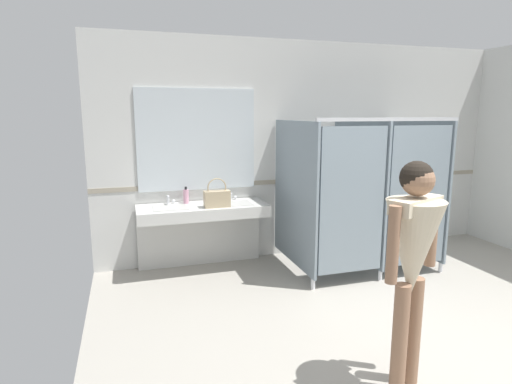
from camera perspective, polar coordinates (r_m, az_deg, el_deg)
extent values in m
cube|color=#9E998E|center=(4.12, 26.92, -20.19)|extent=(6.14, 6.47, 0.10)
cube|color=silver|center=(6.07, 8.20, 5.73)|extent=(6.14, 0.12, 2.95)
cube|color=#9E937F|center=(6.06, 8.35, 1.67)|extent=(6.14, 0.01, 0.06)
cube|color=silver|center=(5.30, -7.24, -2.54)|extent=(1.62, 0.59, 0.14)
cube|color=silver|center=(5.65, -7.60, -6.18)|extent=(1.62, 0.08, 0.71)
cube|color=#ADADA8|center=(5.21, -11.58, -2.67)|extent=(0.42, 0.33, 0.11)
cylinder|color=silver|center=(5.42, -11.88, -1.03)|extent=(0.04, 0.04, 0.11)
cylinder|color=silver|center=(5.35, -11.84, -0.67)|extent=(0.03, 0.11, 0.03)
sphere|color=silver|center=(5.44, -11.14, -1.23)|extent=(0.04, 0.04, 0.04)
cube|color=#ADADA8|center=(5.35, -2.91, -2.12)|extent=(0.42, 0.33, 0.11)
cylinder|color=silver|center=(5.55, -3.54, -0.54)|extent=(0.04, 0.04, 0.11)
cylinder|color=silver|center=(5.49, -3.40, -0.19)|extent=(0.03, 0.11, 0.03)
sphere|color=silver|center=(5.58, -2.86, -0.73)|extent=(0.04, 0.04, 0.04)
cube|color=silver|center=(5.47, -8.03, 7.05)|extent=(1.52, 0.02, 1.29)
cube|color=gray|center=(5.21, 5.26, -0.18)|extent=(0.03, 1.31, 1.78)
cylinder|color=silver|center=(4.96, 7.76, -12.28)|extent=(0.05, 0.05, 0.12)
cube|color=gray|center=(5.61, 13.67, 0.33)|extent=(0.03, 1.31, 1.78)
cylinder|color=silver|center=(5.38, 16.52, -10.79)|extent=(0.05, 0.05, 0.12)
cube|color=gray|center=(6.11, 20.84, 0.76)|extent=(0.03, 1.31, 1.78)
cylinder|color=silver|center=(5.90, 23.81, -9.34)|extent=(0.05, 0.05, 0.12)
cube|color=gray|center=(4.85, 12.95, -1.22)|extent=(0.81, 0.03, 1.68)
cube|color=gray|center=(5.35, 21.19, -0.58)|extent=(0.81, 0.03, 1.68)
cube|color=#B7BABF|center=(5.00, 17.86, 9.39)|extent=(1.84, 0.04, 0.04)
cylinder|color=#8C664C|center=(3.45, 20.60, -17.27)|extent=(0.11, 0.11, 0.82)
cylinder|color=#8C664C|center=(3.31, 18.96, -18.41)|extent=(0.11, 0.11, 0.82)
cone|color=beige|center=(3.13, 20.54, -7.39)|extent=(0.52, 0.52, 0.70)
cube|color=beige|center=(3.05, 20.94, -1.63)|extent=(0.47, 0.32, 0.10)
cylinder|color=#8C664C|center=(3.32, 22.83, -4.93)|extent=(0.08, 0.08, 0.52)
cylinder|color=#8C664C|center=(2.89, 18.15, -6.85)|extent=(0.08, 0.08, 0.52)
sphere|color=#8C664C|center=(3.02, 21.15, 1.55)|extent=(0.22, 0.22, 0.22)
sphere|color=black|center=(3.02, 21.01, 1.85)|extent=(0.23, 0.23, 0.23)
cube|color=tan|center=(5.14, -5.32, -0.95)|extent=(0.32, 0.13, 0.20)
torus|color=tan|center=(5.12, -5.34, 0.59)|extent=(0.24, 0.02, 0.24)
cylinder|color=#D899B2|center=(5.41, -9.50, -0.60)|extent=(0.07, 0.07, 0.18)
cylinder|color=black|center=(5.39, -9.53, 0.52)|extent=(0.03, 0.03, 0.04)
cylinder|color=beige|center=(5.18, -5.83, -1.41)|extent=(0.07, 0.07, 0.10)
cylinder|color=#B7BABF|center=(4.42, 19.95, -16.70)|extent=(0.14, 0.14, 0.01)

